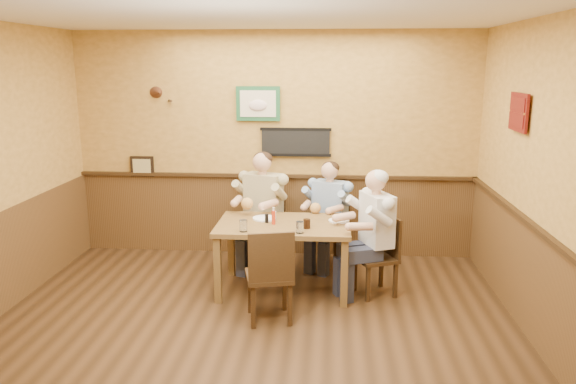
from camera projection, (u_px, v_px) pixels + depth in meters
name	position (u px, v px, depth m)	size (l,w,h in m)	color
room	(263.00, 151.00, 4.66)	(5.02, 5.03, 2.81)	#301E0E
dining_table	(284.00, 231.00, 5.95)	(1.40, 0.90, 0.75)	brown
chair_back_left	(264.00, 231.00, 6.71)	(0.41, 0.41, 0.88)	#382512
chair_back_right	(330.00, 233.00, 6.75)	(0.37, 0.37, 0.81)	#382512
chair_right_end	(375.00, 256.00, 5.89)	(0.39, 0.39, 0.85)	#382512
chair_near_side	(269.00, 274.00, 5.30)	(0.42, 0.42, 0.92)	#382512
diner_tan_shirt	(264.00, 216.00, 6.67)	(0.58, 0.58, 1.26)	#BFB383
diner_blue_polo	(330.00, 220.00, 6.71)	(0.53, 0.53, 1.15)	#809CC1
diner_white_elder	(376.00, 240.00, 5.85)	(0.56, 0.56, 1.21)	silver
water_glass_left	(243.00, 226.00, 5.62)	(0.08, 0.08, 0.12)	white
water_glass_mid	(300.00, 227.00, 5.57)	(0.08, 0.08, 0.12)	silver
cola_tumbler	(307.00, 224.00, 5.74)	(0.07, 0.07, 0.10)	black
hot_sauce_bottle	(274.00, 217.00, 5.88)	(0.04, 0.04, 0.16)	red
salt_shaker	(274.00, 216.00, 6.03)	(0.04, 0.04, 0.10)	silver
pepper_shaker	(267.00, 218.00, 5.94)	(0.04, 0.04, 0.09)	black
plate_far_left	(264.00, 218.00, 6.09)	(0.26, 0.26, 0.02)	white
plate_far_right	(339.00, 221.00, 6.00)	(0.22, 0.22, 0.01)	white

